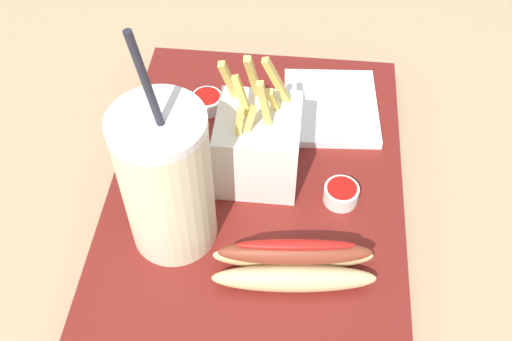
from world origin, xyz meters
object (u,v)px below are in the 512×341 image
object	(u,v)px
hot_dog_1	(294,263)
ketchup_cup_2	(207,101)
napkin_stack	(331,107)
fries_basket	(254,144)
soda_cup	(167,181)
ketchup_cup_1	(341,193)

from	to	relation	value
hot_dog_1	ketchup_cup_2	xyz separation A→B (m)	(-0.23, -0.12, -0.01)
napkin_stack	hot_dog_1	bearing A→B (deg)	-7.65
ketchup_cup_2	napkin_stack	size ratio (longest dim) A/B	0.30
hot_dog_1	fries_basket	bearing A→B (deg)	-157.98
ketchup_cup_2	fries_basket	bearing A→B (deg)	35.38
soda_cup	ketchup_cup_2	bearing A→B (deg)	178.33
fries_basket	ketchup_cup_1	world-z (taller)	fries_basket
fries_basket	hot_dog_1	distance (m)	0.14
ketchup_cup_1	napkin_stack	distance (m)	0.14
ketchup_cup_1	napkin_stack	xyz separation A→B (m)	(-0.14, -0.01, -0.01)
ketchup_cup_1	ketchup_cup_2	xyz separation A→B (m)	(-0.13, -0.17, -0.00)
fries_basket	napkin_stack	distance (m)	0.14
hot_dog_1	ketchup_cup_2	distance (m)	0.26
fries_basket	hot_dog_1	bearing A→B (deg)	22.02
fries_basket	hot_dog_1	world-z (taller)	fries_basket
hot_dog_1	napkin_stack	world-z (taller)	hot_dog_1
ketchup_cup_1	ketchup_cup_2	bearing A→B (deg)	-127.31
soda_cup	fries_basket	size ratio (longest dim) A/B	1.58
soda_cup	ketchup_cup_1	xyz separation A→B (m)	(-0.06, 0.17, -0.07)
soda_cup	hot_dog_1	xyz separation A→B (m)	(0.04, 0.13, -0.06)
soda_cup	napkin_stack	xyz separation A→B (m)	(-0.20, 0.16, -0.08)
fries_basket	ketchup_cup_2	xyz separation A→B (m)	(-0.10, -0.07, -0.03)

